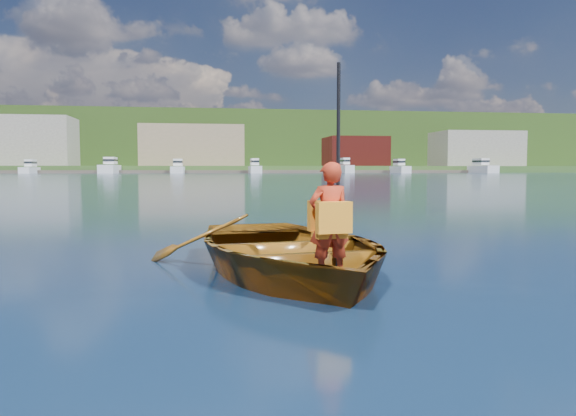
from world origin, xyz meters
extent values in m
plane|color=#0D273B|center=(0.00, 0.00, 0.00)|extent=(600.00, 600.00, 0.00)
imported|color=brown|center=(-0.06, 0.34, 0.26)|extent=(3.44, 4.39, 0.83)
imported|color=red|center=(0.22, -0.53, 0.66)|extent=(0.45, 0.33, 1.12)
cube|color=orange|center=(0.24, -0.65, 0.70)|extent=(0.35, 0.15, 0.30)
cube|color=orange|center=(0.21, -0.41, 0.70)|extent=(0.35, 0.13, 0.30)
cube|color=orange|center=(0.22, -0.53, 0.52)|extent=(0.33, 0.26, 0.05)
cylinder|color=black|center=(0.35, -0.36, 1.15)|extent=(0.04, 0.04, 2.10)
cube|color=#385E24|center=(0.00, 190.00, 1.00)|extent=(400.00, 80.00, 2.00)
cube|color=#254E1D|center=(0.00, 240.00, 11.00)|extent=(400.00, 100.00, 22.00)
cube|color=brown|center=(-0.87, 148.00, 0.40)|extent=(160.05, 8.53, 0.80)
cube|color=gray|center=(-50.00, 165.00, 9.00)|extent=(22.00, 16.00, 14.00)
cube|color=tan|center=(-5.00, 165.00, 8.00)|extent=(30.00, 16.00, 12.00)
cube|color=brown|center=(45.00, 165.00, 6.50)|extent=(18.00, 16.00, 9.00)
cube|color=gray|center=(85.00, 165.00, 7.50)|extent=(26.00, 16.00, 11.00)
cube|color=white|center=(-44.87, 143.00, 0.69)|extent=(2.64, 9.41, 1.74)
cube|color=white|center=(-44.87, 143.94, 2.64)|extent=(1.84, 4.23, 1.80)
cube|color=black|center=(-44.87, 143.94, 2.74)|extent=(1.90, 4.42, 0.50)
cube|color=white|center=(-25.42, 143.00, 0.95)|extent=(3.79, 13.52, 2.38)
cube|color=white|center=(-25.42, 144.35, 3.28)|extent=(2.65, 6.09, 1.80)
cube|color=black|center=(-25.42, 144.35, 3.38)|extent=(2.73, 6.36, 0.50)
cube|color=white|center=(-8.29, 143.00, 0.79)|extent=(3.27, 11.66, 1.97)
cube|color=white|center=(-8.29, 144.17, 2.87)|extent=(2.29, 5.25, 1.80)
cube|color=black|center=(-8.29, 144.17, 2.97)|extent=(2.35, 5.48, 0.50)
cube|color=white|center=(11.79, 143.00, 0.85)|extent=(2.89, 10.33, 2.12)
cube|color=white|center=(11.79, 144.03, 3.02)|extent=(2.02, 4.65, 1.80)
cube|color=black|center=(11.79, 144.03, 3.12)|extent=(2.08, 4.86, 0.50)
cube|color=white|center=(36.52, 143.00, 0.94)|extent=(2.59, 9.25, 2.36)
cube|color=white|center=(36.52, 143.93, 3.26)|extent=(1.81, 4.16, 1.80)
cube|color=black|center=(36.52, 143.93, 3.36)|extent=(1.86, 4.35, 0.50)
cube|color=white|center=(51.95, 143.00, 0.84)|extent=(2.78, 9.94, 2.10)
cube|color=white|center=(51.95, 143.99, 3.00)|extent=(1.95, 4.47, 1.80)
cube|color=black|center=(51.95, 143.99, 3.10)|extent=(2.00, 4.67, 0.50)
cube|color=white|center=(76.16, 143.00, 0.92)|extent=(3.44, 12.29, 2.30)
cube|color=white|center=(76.16, 144.23, 3.20)|extent=(2.41, 5.53, 1.80)
cube|color=black|center=(76.16, 144.23, 3.30)|extent=(2.48, 5.77, 0.50)
cylinder|color=#382314|center=(68.22, 277.07, 20.78)|extent=(0.80, 0.80, 2.74)
sphere|color=#185716|center=(68.22, 277.07, 24.44)|extent=(5.12, 5.12, 5.12)
cylinder|color=#382314|center=(65.25, 275.32, 20.54)|extent=(0.80, 0.80, 2.95)
sphere|color=#185716|center=(65.25, 275.32, 24.47)|extent=(5.50, 5.50, 5.50)
cylinder|color=#382314|center=(97.87, 208.38, 7.01)|extent=(0.80, 0.80, 2.66)
sphere|color=#185716|center=(97.87, 208.38, 10.56)|extent=(4.97, 4.97, 4.97)
cylinder|color=#382314|center=(148.52, 257.52, 17.45)|extent=(0.80, 0.80, 3.89)
sphere|color=#185716|center=(148.52, 257.52, 22.64)|extent=(7.27, 7.27, 7.27)
cylinder|color=#382314|center=(34.34, 274.25, 20.21)|extent=(0.80, 0.80, 2.73)
sphere|color=#185716|center=(34.34, 274.25, 23.85)|extent=(5.09, 5.09, 5.09)
cylinder|color=#382314|center=(-75.21, 237.99, 13.53)|extent=(0.80, 0.80, 3.86)
sphere|color=#185716|center=(-75.21, 237.99, 18.68)|extent=(7.21, 7.21, 7.21)
cylinder|color=#382314|center=(89.11, 221.36, 9.69)|extent=(0.80, 0.80, 2.83)
sphere|color=#185716|center=(89.11, 221.36, 13.46)|extent=(5.28, 5.28, 5.28)
cylinder|color=#382314|center=(-66.78, 242.00, 13.90)|extent=(0.80, 0.80, 3.00)
sphere|color=#185716|center=(-66.78, 242.00, 17.91)|extent=(5.61, 5.61, 5.61)
cylinder|color=#382314|center=(-3.23, 223.77, 10.38)|extent=(0.80, 0.80, 3.26)
sphere|color=#185716|center=(-3.23, 223.77, 14.73)|extent=(6.08, 6.08, 6.08)
cylinder|color=#382314|center=(104.26, 273.90, 20.38)|extent=(0.80, 0.80, 3.20)
sphere|color=#185716|center=(104.26, 273.90, 24.64)|extent=(5.97, 5.97, 5.97)
cylinder|color=#382314|center=(93.06, 253.29, 16.42)|extent=(0.80, 0.80, 3.52)
sphere|color=#185716|center=(93.06, 253.29, 21.12)|extent=(6.58, 6.58, 6.58)
cylinder|color=#382314|center=(82.65, 217.05, 9.34)|extent=(0.80, 0.80, 3.85)
sphere|color=#185716|center=(82.65, 217.05, 14.47)|extent=(7.19, 7.19, 7.19)
cylinder|color=#382314|center=(30.81, 244.20, 14.58)|extent=(0.80, 0.80, 3.49)
sphere|color=#185716|center=(30.81, 244.20, 19.23)|extent=(6.51, 6.51, 6.51)
camera|label=1|loc=(-0.94, -5.79, 1.16)|focal=35.00mm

